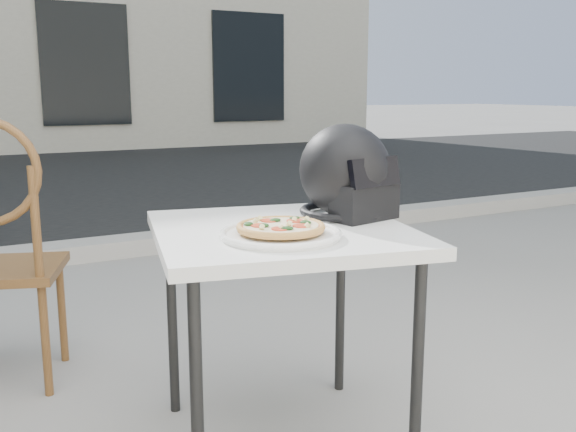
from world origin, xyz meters
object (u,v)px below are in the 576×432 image
cafe_table_main (282,248)px  pizza (281,227)px  plate (281,234)px  helmet (347,176)px

cafe_table_main → pizza: (-0.07, -0.13, 0.10)m
plate → pizza: (0.00, 0.00, 0.02)m
helmet → cafe_table_main: bearing=179.9°
plate → helmet: (0.34, 0.18, 0.12)m
pizza → helmet: 0.40m
pizza → cafe_table_main: bearing=61.3°
cafe_table_main → plate: (-0.07, -0.13, 0.08)m
plate → pizza: size_ratio=1.24×
cafe_table_main → plate: plate is taller
plate → cafe_table_main: bearing=61.4°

